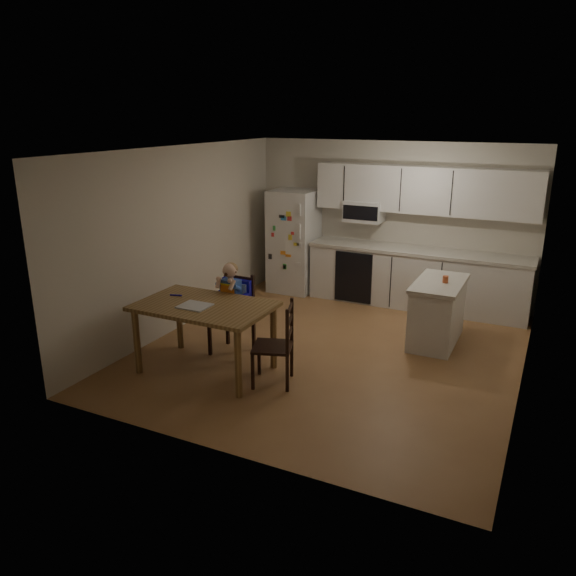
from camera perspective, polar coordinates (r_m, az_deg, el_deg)
The scene contains 10 objects.
room at distance 7.26m, azimuth 6.03°, elevation 4.07°, with size 4.52×5.01×2.51m.
refrigerator at distance 9.43m, azimuth 0.60°, elevation 4.79°, with size 0.72×0.70×1.70m, color silver.
kitchen_run at distance 8.85m, azimuth 12.96°, elevation 3.68°, with size 3.37×0.62×2.15m.
kitchen_island at distance 7.59m, azimuth 14.92°, elevation -2.36°, with size 0.59×1.13×0.83m.
red_cup at distance 7.43m, azimuth 15.70°, elevation 0.86°, with size 0.07×0.07×0.09m, color #C35228.
dining_table at distance 6.51m, azimuth -8.47°, elevation -2.57°, with size 1.53×0.98×0.82m.
napkin at distance 6.41m, azimuth -9.46°, elevation -1.80°, with size 0.34×0.29×0.01m, color #B6B6BB.
toddler_spoon at distance 6.83m, azimuth -11.42°, elevation -0.71°, with size 0.02×0.02×0.12m, color #140FBB.
chair_booster at distance 6.99m, azimuth -5.62°, elevation -1.05°, with size 0.46×0.46×1.17m.
chair_side at distance 6.18m, azimuth -0.71°, elevation -5.18°, with size 0.53×0.53×0.95m.
Camera 1 is at (2.39, -6.17, 2.91)m, focal length 35.00 mm.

